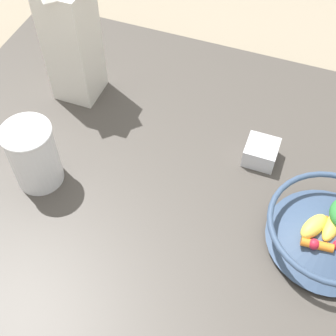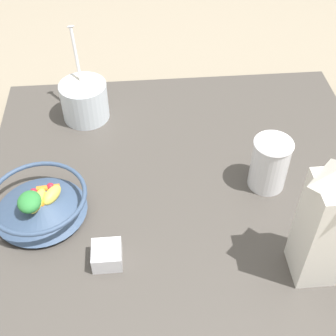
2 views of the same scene
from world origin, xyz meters
The scene contains 6 objects.
ground_plane centered at (0.00, 0.00, 0.00)m, with size 6.00×6.00×0.00m, color gray.
countertop centered at (0.00, 0.00, 0.02)m, with size 0.93×0.93×0.04m.
fruit_bowl centered at (-0.03, 0.32, 0.08)m, with size 0.21×0.21×0.08m.
milk_carton centered at (-0.21, -0.22, 0.19)m, with size 0.09×0.09×0.29m.
drinking_cup centered at (0.02, -0.19, 0.11)m, with size 0.09×0.09×0.13m.
spice_jar centered at (-0.16, 0.18, 0.06)m, with size 0.06×0.06×0.04m.
Camera 1 is at (0.42, 0.21, 0.74)m, focal length 50.00 mm.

